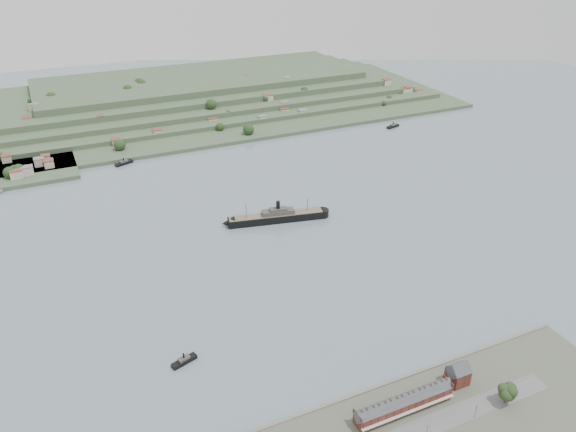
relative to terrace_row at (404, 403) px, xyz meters
name	(u,v)px	position (x,y,z in m)	size (l,w,h in m)	color
ground	(285,252)	(10.00, 168.02, -6.84)	(1400.00, 1400.00, 0.00)	slate
near_shore	(442,431)	(10.00, -18.73, -5.83)	(220.00, 80.00, 2.60)	#4C5142
terrace_row	(404,403)	(0.00, 0.00, 0.00)	(55.60, 9.80, 11.07)	#4B231B
gabled_building	(458,374)	(37.50, 4.02, 1.34)	(10.40, 10.18, 14.09)	#4B231B
far_peninsula	(182,98)	(37.91, 561.12, 5.04)	(760.00, 309.00, 30.00)	#394F34
steamship	(274,217)	(21.05, 215.78, -2.80)	(90.41, 27.83, 21.88)	black
tugboat	(184,361)	(-92.00, 82.27, -5.16)	(15.82, 8.52, 6.89)	black
ferry_west	(124,163)	(-70.13, 393.02, -5.13)	(19.58, 11.70, 7.11)	black
ferry_east	(393,126)	(246.81, 374.46, -5.18)	(19.10, 10.34, 6.91)	black
fig_tree	(508,392)	(51.12, -18.30, 2.70)	(11.06, 9.58, 12.35)	#493321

